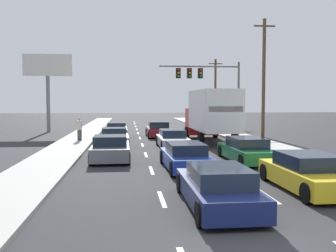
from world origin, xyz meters
TOP-DOWN VIEW (x-y plane):
  - ground_plane at (0.00, 25.00)m, footprint 140.00×140.00m
  - sidewalk_right at (6.55, 20.00)m, footprint 2.59×80.00m
  - sidewalk_left at (-6.55, 20.00)m, footprint 2.59×80.00m
  - lane_markings at (0.00, 21.75)m, footprint 3.54×57.00m
  - car_white at (-3.63, 25.30)m, footprint 1.88×4.60m
  - car_tan at (-3.61, 18.91)m, footprint 2.00×4.06m
  - car_gray at (-3.60, 12.37)m, footprint 1.99×4.18m
  - car_maroon at (-0.13, 25.07)m, footprint 1.97×4.11m
  - car_silver at (0.19, 17.44)m, footprint 1.90×4.36m
  - car_blue at (-0.18, 9.39)m, footprint 1.95×4.57m
  - car_navy at (-0.20, 3.18)m, footprint 1.84×4.66m
  - box_truck at (3.43, 20.47)m, footprint 2.78×8.60m
  - car_green at (3.20, 11.24)m, footprint 1.96×4.74m
  - car_yellow at (3.35, 4.94)m, footprint 1.96×4.54m
  - traffic_signal_mast at (4.46, 28.96)m, footprint 7.82×0.69m
  - utility_pole_mid at (8.64, 23.91)m, footprint 1.80×0.28m
  - utility_pole_far at (8.92, 42.81)m, footprint 1.80×0.28m
  - roadside_billboard at (-10.48, 31.74)m, footprint 4.73×0.36m
  - pedestrian_near_corner at (-6.24, 21.44)m, footprint 0.38×0.38m

SIDE VIEW (x-z plane):
  - ground_plane at x=0.00m, z-range 0.00..0.00m
  - lane_markings at x=0.00m, z-range 0.00..0.01m
  - sidewalk_right at x=6.55m, z-range 0.00..0.14m
  - sidewalk_left at x=-6.55m, z-range 0.00..0.14m
  - car_tan at x=-3.61m, z-range -0.07..1.17m
  - car_silver at x=0.19m, z-range -0.04..1.15m
  - car_blue at x=-0.18m, z-range -0.04..1.15m
  - car_navy at x=-0.20m, z-range -0.05..1.16m
  - car_white at x=-3.63m, z-range -0.06..1.19m
  - car_green at x=3.20m, z-range -0.05..1.18m
  - car_yellow at x=3.35m, z-range -0.05..1.20m
  - car_gray at x=-3.60m, z-range -0.06..1.23m
  - car_maroon at x=-0.13m, z-range -0.06..1.26m
  - pedestrian_near_corner at x=-6.24m, z-range 0.14..1.82m
  - box_truck at x=3.43m, z-range 0.26..4.10m
  - utility_pole_far at x=8.92m, z-range 0.14..8.72m
  - utility_pole_mid at x=8.64m, z-range 0.14..10.00m
  - traffic_signal_mast at x=4.46m, z-range 1.83..8.64m
  - roadside_billboard at x=-10.48m, z-range 1.76..9.41m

